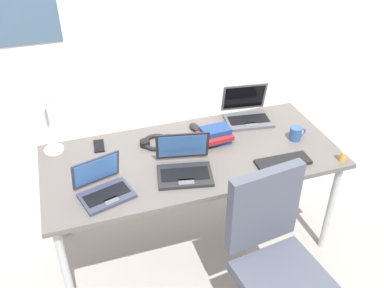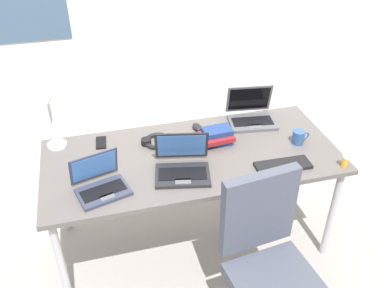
% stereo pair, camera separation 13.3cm
% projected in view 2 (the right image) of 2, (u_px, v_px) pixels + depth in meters
% --- Properties ---
extents(ground_plane, '(12.00, 12.00, 0.00)m').
position_uv_depth(ground_plane, '(192.00, 239.00, 3.01)').
color(ground_plane, gray).
extents(wall_back, '(6.00, 0.13, 2.60)m').
position_uv_depth(wall_back, '(154.00, 11.00, 3.15)').
color(wall_back, silver).
rests_on(wall_back, ground_plane).
extents(desk, '(1.80, 0.80, 0.74)m').
position_uv_depth(desk, '(192.00, 162.00, 2.62)').
color(desk, '#595451').
rests_on(desk, ground_plane).
extents(desk_lamp, '(0.12, 0.18, 0.40)m').
position_uv_depth(desk_lamp, '(51.00, 122.00, 2.53)').
color(desk_lamp, white).
rests_on(desk_lamp, desk).
extents(laptop_far_corner, '(0.32, 0.30, 0.20)m').
position_uv_depth(laptop_far_corner, '(101.00, 184.00, 2.29)').
color(laptop_far_corner, '#33384C').
rests_on(laptop_far_corner, desk).
extents(laptop_mid_desk, '(0.36, 0.34, 0.23)m').
position_uv_depth(laptop_mid_desk, '(182.00, 166.00, 2.42)').
color(laptop_mid_desk, '#232326').
rests_on(laptop_mid_desk, desk).
extents(laptop_back_left, '(0.34, 0.31, 0.23)m').
position_uv_depth(laptop_back_left, '(251.00, 115.00, 2.90)').
color(laptop_back_left, '#515459').
rests_on(laptop_back_left, desk).
extents(external_keyboard, '(0.33, 0.13, 0.02)m').
position_uv_depth(external_keyboard, '(283.00, 165.00, 2.49)').
color(external_keyboard, black).
rests_on(external_keyboard, desk).
extents(computer_mouse, '(0.07, 0.10, 0.03)m').
position_uv_depth(computer_mouse, '(197.00, 127.00, 2.82)').
color(computer_mouse, black).
rests_on(computer_mouse, desk).
extents(cell_phone, '(0.07, 0.14, 0.01)m').
position_uv_depth(cell_phone, '(101.00, 143.00, 2.69)').
color(cell_phone, black).
rests_on(cell_phone, desk).
extents(headphones, '(0.21, 0.18, 0.04)m').
position_uv_depth(headphones, '(158.00, 141.00, 2.69)').
color(headphones, black).
rests_on(headphones, desk).
extents(pill_bottle, '(0.04, 0.04, 0.08)m').
position_uv_depth(pill_bottle, '(345.00, 161.00, 2.47)').
color(pill_bottle, gold).
rests_on(pill_bottle, desk).
extents(book_stack, '(0.21, 0.17, 0.09)m').
position_uv_depth(book_stack, '(217.00, 136.00, 2.68)').
color(book_stack, navy).
rests_on(book_stack, desk).
extents(coffee_mug, '(0.11, 0.08, 0.09)m').
position_uv_depth(coffee_mug, '(299.00, 137.00, 2.67)').
color(coffee_mug, '#2D518C').
rests_on(coffee_mug, desk).
extents(office_chair, '(0.52, 0.56, 0.97)m').
position_uv_depth(office_chair, '(269.00, 277.00, 2.26)').
color(office_chair, black).
rests_on(office_chair, ground_plane).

